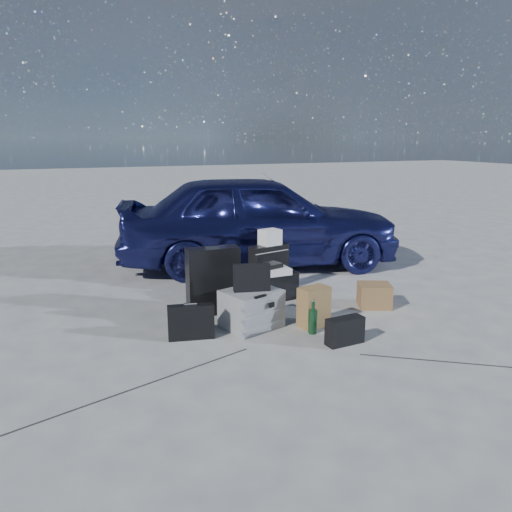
{
  "coord_description": "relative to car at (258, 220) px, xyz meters",
  "views": [
    {
      "loc": [
        -2.25,
        -4.21,
        1.91
      ],
      "look_at": [
        -0.1,
        0.85,
        0.6
      ],
      "focal_mm": 35.0,
      "sensor_mm": 36.0,
      "label": 1
    }
  ],
  "objects": [
    {
      "name": "ground",
      "position": [
        -0.68,
        -2.6,
        -0.71
      ],
      "size": [
        60.0,
        60.0,
        0.0
      ],
      "primitive_type": "plane",
      "color": "beige",
      "rests_on": "ground"
    },
    {
      "name": "car",
      "position": [
        0.0,
        0.0,
        0.0
      ],
      "size": [
        4.41,
        2.57,
        1.41
      ],
      "primitive_type": "imported",
      "rotation": [
        0.0,
        0.0,
        1.34
      ],
      "color": "navy",
      "rests_on": "ground"
    },
    {
      "name": "pelican_case",
      "position": [
        -1.09,
        -2.33,
        -0.51
      ],
      "size": [
        0.65,
        0.58,
        0.39
      ],
      "primitive_type": "cube",
      "rotation": [
        0.0,
        0.0,
        0.3
      ],
      "color": "gray",
      "rests_on": "ground"
    },
    {
      "name": "laptop_bag",
      "position": [
        -1.09,
        -2.35,
        -0.17
      ],
      "size": [
        0.38,
        0.18,
        0.28
      ],
      "primitive_type": "cube",
      "rotation": [
        0.0,
        0.0,
        -0.24
      ],
      "color": "black",
      "rests_on": "pelican_case"
    },
    {
      "name": "briefcase",
      "position": [
        -1.74,
        -2.4,
        -0.53
      ],
      "size": [
        0.46,
        0.19,
        0.35
      ],
      "primitive_type": "cube",
      "rotation": [
        0.0,
        0.0,
        -0.21
      ],
      "color": "black",
      "rests_on": "ground"
    },
    {
      "name": "suitcase_left",
      "position": [
        -1.31,
        -1.77,
        -0.33
      ],
      "size": [
        0.58,
        0.23,
        0.74
      ],
      "primitive_type": "cube",
      "rotation": [
        0.0,
        0.0,
        -0.04
      ],
      "color": "black",
      "rests_on": "ground"
    },
    {
      "name": "suitcase_right",
      "position": [
        -0.41,
        -1.29,
        -0.4
      ],
      "size": [
        0.53,
        0.29,
        0.61
      ],
      "primitive_type": "cube",
      "rotation": [
        0.0,
        0.0,
        0.23
      ],
      "color": "black",
      "rests_on": "ground"
    },
    {
      "name": "white_carton",
      "position": [
        -0.4,
        -1.29,
        -0.0
      ],
      "size": [
        0.28,
        0.24,
        0.19
      ],
      "primitive_type": "cube",
      "rotation": [
        0.0,
        0.0,
        0.2
      ],
      "color": "white",
      "rests_on": "suitcase_right"
    },
    {
      "name": "duffel_bag",
      "position": [
        -0.55,
        -1.62,
        -0.54
      ],
      "size": [
        0.7,
        0.38,
        0.33
      ],
      "primitive_type": "cube",
      "rotation": [
        0.0,
        0.0,
        0.15
      ],
      "color": "black",
      "rests_on": "ground"
    },
    {
      "name": "flat_box_white",
      "position": [
        -0.55,
        -1.62,
        -0.33
      ],
      "size": [
        0.44,
        0.33,
        0.08
      ],
      "primitive_type": "cube",
      "rotation": [
        0.0,
        0.0,
        0.01
      ],
      "color": "white",
      "rests_on": "duffel_bag"
    },
    {
      "name": "flat_box_black",
      "position": [
        -0.55,
        -1.63,
        -0.27
      ],
      "size": [
        0.29,
        0.24,
        0.05
      ],
      "primitive_type": "cube",
      "rotation": [
        0.0,
        0.0,
        0.27
      ],
      "color": "black",
      "rests_on": "flat_box_white"
    },
    {
      "name": "kraft_bag",
      "position": [
        -0.48,
        -2.56,
        -0.5
      ],
      "size": [
        0.35,
        0.25,
        0.42
      ],
      "primitive_type": "cube",
      "rotation": [
        0.0,
        0.0,
        0.21
      ],
      "color": "olive",
      "rests_on": "ground"
    },
    {
      "name": "cardboard_box",
      "position": [
        0.47,
        -2.3,
        -0.57
      ],
      "size": [
        0.46,
        0.43,
        0.27
      ],
      "primitive_type": "cube",
      "rotation": [
        0.0,
        0.0,
        -0.43
      ],
      "color": "olive",
      "rests_on": "ground"
    },
    {
      "name": "messenger_bag",
      "position": [
        -0.44,
        -3.08,
        -0.58
      ],
      "size": [
        0.38,
        0.16,
        0.26
      ],
      "primitive_type": "cube",
      "rotation": [
        0.0,
        0.0,
        0.07
      ],
      "color": "black",
      "rests_on": "ground"
    },
    {
      "name": "green_bottle",
      "position": [
        -0.59,
        -2.73,
        -0.54
      ],
      "size": [
        0.11,
        0.11,
        0.34
      ],
      "primitive_type": "cylinder",
      "rotation": [
        0.0,
        0.0,
        0.32
      ],
      "color": "#11341A",
      "rests_on": "ground"
    }
  ]
}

